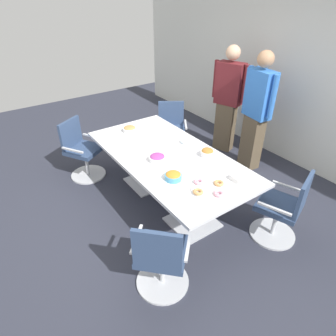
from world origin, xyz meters
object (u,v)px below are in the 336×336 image
(snack_bowl_chips_orange, at_px, (173,176))
(conference_table, at_px, (168,163))
(snack_bowl_candy_mix, at_px, (157,158))
(office_chair_2, at_px, (171,132))
(office_chair_3, at_px, (82,152))
(snack_bowl_pretzels, at_px, (207,152))
(snack_bowl_cookies, at_px, (130,129))
(plate_stack, at_px, (187,142))
(office_chair_0, at_px, (161,260))
(napkin_pile, at_px, (238,178))
(donut_platter, at_px, (208,188))
(person_standing_1, at_px, (257,111))
(office_chair_1, at_px, (283,211))
(person_standing_0, at_px, (228,99))

(snack_bowl_chips_orange, bearing_deg, conference_table, 151.25)
(conference_table, bearing_deg, snack_bowl_candy_mix, -76.50)
(office_chair_2, distance_m, snack_bowl_candy_mix, 1.59)
(office_chair_3, bearing_deg, conference_table, 86.67)
(snack_bowl_pretzels, height_order, snack_bowl_cookies, snack_bowl_pretzels)
(snack_bowl_chips_orange, height_order, snack_bowl_candy_mix, same)
(plate_stack, bearing_deg, snack_bowl_chips_orange, -47.86)
(plate_stack, bearing_deg, office_chair_0, -45.63)
(office_chair_0, bearing_deg, napkin_pile, 54.42)
(plate_stack, bearing_deg, napkin_pile, -5.11)
(office_chair_3, height_order, napkin_pile, office_chair_3)
(conference_table, distance_m, donut_platter, 0.87)
(snack_bowl_cookies, relative_size, napkin_pile, 1.38)
(person_standing_1, height_order, donut_platter, person_standing_1)
(snack_bowl_cookies, distance_m, plate_stack, 0.90)
(conference_table, distance_m, office_chair_1, 1.50)
(conference_table, distance_m, snack_bowl_cookies, 0.91)
(office_chair_2, height_order, napkin_pile, office_chair_2)
(office_chair_2, relative_size, snack_bowl_candy_mix, 4.43)
(person_standing_1, height_order, snack_bowl_candy_mix, person_standing_1)
(conference_table, height_order, person_standing_0, person_standing_0)
(office_chair_1, bearing_deg, conference_table, 98.26)
(conference_table, relative_size, office_chair_2, 2.64)
(office_chair_1, bearing_deg, office_chair_3, 98.48)
(conference_table, bearing_deg, donut_platter, -4.59)
(conference_table, height_order, office_chair_2, office_chair_2)
(conference_table, relative_size, donut_platter, 6.11)
(donut_platter, bearing_deg, office_chair_3, -163.67)
(office_chair_3, relative_size, donut_platter, 2.32)
(office_chair_1, distance_m, person_standing_1, 1.74)
(conference_table, bearing_deg, office_chair_3, -151.81)
(snack_bowl_chips_orange, relative_size, napkin_pile, 1.34)
(office_chair_0, height_order, person_standing_0, person_standing_0)
(snack_bowl_pretzels, xyz_separation_m, plate_stack, (-0.44, 0.02, -0.04))
(conference_table, distance_m, napkin_pile, 0.97)
(office_chair_0, xyz_separation_m, person_standing_0, (-1.80, 2.57, 0.54))
(office_chair_0, distance_m, office_chair_3, 2.41)
(office_chair_1, bearing_deg, office_chair_0, 152.42)
(snack_bowl_pretzels, bearing_deg, office_chair_0, -57.44)
(office_chair_1, xyz_separation_m, snack_bowl_cookies, (-2.21, -0.76, 0.38))
(conference_table, bearing_deg, snack_bowl_chips_orange, -28.75)
(person_standing_0, distance_m, snack_bowl_pretzels, 1.68)
(office_chair_1, height_order, office_chair_2, same)
(office_chair_0, distance_m, office_chair_2, 2.77)
(snack_bowl_chips_orange, bearing_deg, office_chair_3, -166.26)
(plate_stack, relative_size, napkin_pile, 1.29)
(snack_bowl_pretzels, bearing_deg, office_chair_1, 16.73)
(office_chair_0, relative_size, snack_bowl_cookies, 4.61)
(snack_bowl_candy_mix, height_order, napkin_pile, snack_bowl_candy_mix)
(snack_bowl_candy_mix, relative_size, napkin_pile, 1.44)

